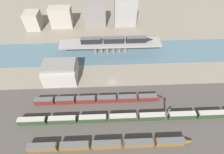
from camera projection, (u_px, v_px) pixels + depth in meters
name	position (u px, v px, depth m)	size (l,w,h in m)	color
ground_plane	(112.00, 82.00, 98.99)	(400.00, 400.00, 0.00)	#756B5B
railbed_yard	(114.00, 121.00, 82.87)	(280.00, 42.00, 0.01)	#423D38
river_water	(110.00, 53.00, 116.63)	(320.00, 23.80, 0.01)	#47606B
bridge	(110.00, 44.00, 111.63)	(64.33, 9.24, 8.24)	gray
train_on_bridge	(116.00, 40.00, 109.26)	(45.56, 3.04, 3.80)	black
train_yard_near	(110.00, 144.00, 73.56)	(70.54, 2.77, 3.61)	brown
train_yard_mid	(141.00, 117.00, 82.22)	(115.89, 2.66, 3.67)	#23381E
train_yard_far	(99.00, 99.00, 89.04)	(65.71, 2.86, 3.59)	#5B1E19
warehouse_building	(60.00, 71.00, 97.50)	(18.29, 14.51, 11.17)	#9E998E
signal_tower	(167.00, 114.00, 78.90)	(1.00, 0.84, 11.47)	#4C4C51
city_block_far_left	(33.00, 20.00, 132.31)	(10.79, 11.57, 12.62)	gray
city_block_left	(61.00, 17.00, 132.66)	(16.37, 8.34, 15.37)	gray
city_block_center	(95.00, 15.00, 133.42)	(16.58, 8.22, 17.06)	slate
city_block_right	(125.00, 11.00, 132.27)	(16.54, 9.63, 22.04)	gray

